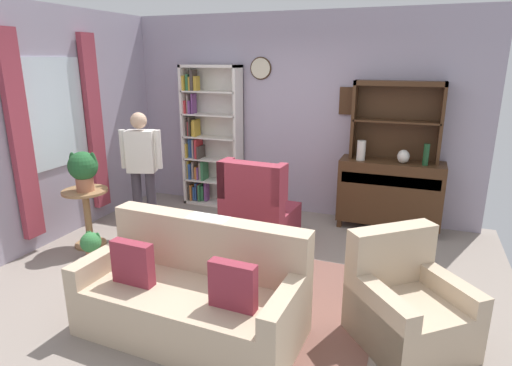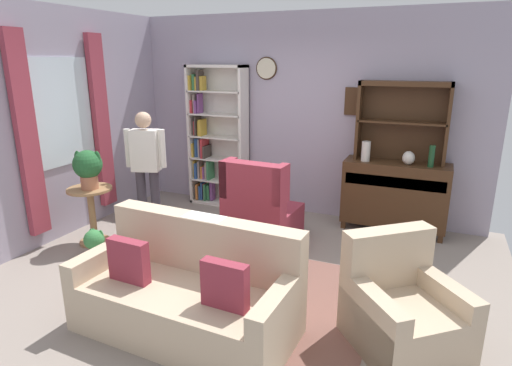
{
  "view_description": "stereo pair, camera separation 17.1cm",
  "coord_description": "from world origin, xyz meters",
  "px_view_note": "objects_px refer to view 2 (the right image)",
  "views": [
    {
      "loc": [
        1.61,
        -3.74,
        2.18
      ],
      "look_at": [
        0.1,
        0.2,
        0.95
      ],
      "focal_mm": 30.0,
      "sensor_mm": 36.0,
      "label": 1
    },
    {
      "loc": [
        1.77,
        -3.68,
        2.18
      ],
      "look_at": [
        0.1,
        0.2,
        0.95
      ],
      "focal_mm": 30.0,
      "sensor_mm": 36.0,
      "label": 2
    }
  ],
  "objects_px": {
    "bookshelf": "(214,139)",
    "couch_floral": "(189,294)",
    "sideboard_hutch": "(403,111)",
    "vase_tall": "(366,151)",
    "plant_stand": "(91,209)",
    "armchair_floral": "(402,312)",
    "wingback_chair": "(260,213)",
    "vase_round": "(409,158)",
    "book_stack": "(234,242)",
    "bottle_wine": "(432,156)",
    "coffee_table": "(232,247)",
    "person_reading": "(146,164)",
    "potted_plant_small": "(94,241)",
    "potted_plant_large": "(88,167)",
    "sideboard": "(395,193)"
  },
  "relations": [
    {
      "from": "plant_stand",
      "to": "book_stack",
      "type": "height_order",
      "value": "plant_stand"
    },
    {
      "from": "coffee_table",
      "to": "bottle_wine",
      "type": "bearing_deg",
      "value": 47.82
    },
    {
      "from": "person_reading",
      "to": "coffee_table",
      "type": "relative_size",
      "value": 1.95
    },
    {
      "from": "bookshelf",
      "to": "sideboard_hutch",
      "type": "bearing_deg",
      "value": 0.51
    },
    {
      "from": "armchair_floral",
      "to": "potted_plant_small",
      "type": "xyz_separation_m",
      "value": [
        -3.37,
        0.27,
        -0.1
      ]
    },
    {
      "from": "sideboard_hutch",
      "to": "potted_plant_large",
      "type": "distance_m",
      "value": 3.88
    },
    {
      "from": "armchair_floral",
      "to": "wingback_chair",
      "type": "distance_m",
      "value": 2.25
    },
    {
      "from": "sideboard_hutch",
      "to": "vase_tall",
      "type": "height_order",
      "value": "sideboard_hutch"
    },
    {
      "from": "couch_floral",
      "to": "person_reading",
      "type": "relative_size",
      "value": 1.18
    },
    {
      "from": "sideboard",
      "to": "potted_plant_large",
      "type": "relative_size",
      "value": 2.81
    },
    {
      "from": "sideboard_hutch",
      "to": "couch_floral",
      "type": "bearing_deg",
      "value": -113.63
    },
    {
      "from": "bookshelf",
      "to": "potted_plant_large",
      "type": "relative_size",
      "value": 4.53
    },
    {
      "from": "bottle_wine",
      "to": "book_stack",
      "type": "relative_size",
      "value": 1.69
    },
    {
      "from": "vase_tall",
      "to": "plant_stand",
      "type": "distance_m",
      "value": 3.48
    },
    {
      "from": "bottle_wine",
      "to": "coffee_table",
      "type": "distance_m",
      "value": 2.68
    },
    {
      "from": "armchair_floral",
      "to": "book_stack",
      "type": "xyz_separation_m",
      "value": [
        -1.63,
        0.36,
        0.15
      ]
    },
    {
      "from": "wingback_chair",
      "to": "couch_floral",
      "type": "bearing_deg",
      "value": -85.87
    },
    {
      "from": "bottle_wine",
      "to": "coffee_table",
      "type": "xyz_separation_m",
      "value": [
        -1.74,
        -1.92,
        -0.7
      ]
    },
    {
      "from": "plant_stand",
      "to": "book_stack",
      "type": "distance_m",
      "value": 2.03
    },
    {
      "from": "bookshelf",
      "to": "couch_floral",
      "type": "distance_m",
      "value": 3.35
    },
    {
      "from": "bookshelf",
      "to": "wingback_chair",
      "type": "distance_m",
      "value": 1.78
    },
    {
      "from": "potted_plant_small",
      "to": "person_reading",
      "type": "distance_m",
      "value": 1.14
    },
    {
      "from": "sideboard_hutch",
      "to": "coffee_table",
      "type": "height_order",
      "value": "sideboard_hutch"
    },
    {
      "from": "vase_round",
      "to": "wingback_chair",
      "type": "xyz_separation_m",
      "value": [
        -1.58,
        -0.97,
        -0.62
      ]
    },
    {
      "from": "bookshelf",
      "to": "vase_tall",
      "type": "height_order",
      "value": "bookshelf"
    },
    {
      "from": "plant_stand",
      "to": "person_reading",
      "type": "height_order",
      "value": "person_reading"
    },
    {
      "from": "bookshelf",
      "to": "vase_round",
      "type": "height_order",
      "value": "bookshelf"
    },
    {
      "from": "sideboard_hutch",
      "to": "sideboard",
      "type": "bearing_deg",
      "value": -90.0
    },
    {
      "from": "couch_floral",
      "to": "sideboard_hutch",
      "type": "bearing_deg",
      "value": 66.37
    },
    {
      "from": "person_reading",
      "to": "vase_tall",
      "type": "bearing_deg",
      "value": 25.31
    },
    {
      "from": "bookshelf",
      "to": "person_reading",
      "type": "height_order",
      "value": "bookshelf"
    },
    {
      "from": "bottle_wine",
      "to": "wingback_chair",
      "type": "bearing_deg",
      "value": -152.61
    },
    {
      "from": "sideboard",
      "to": "sideboard_hutch",
      "type": "height_order",
      "value": "sideboard_hutch"
    },
    {
      "from": "sideboard_hutch",
      "to": "potted_plant_small",
      "type": "xyz_separation_m",
      "value": [
        -3.04,
        -2.25,
        -1.37
      ]
    },
    {
      "from": "sideboard_hutch",
      "to": "armchair_floral",
      "type": "bearing_deg",
      "value": -82.57
    },
    {
      "from": "wingback_chair",
      "to": "book_stack",
      "type": "bearing_deg",
      "value": -81.65
    },
    {
      "from": "armchair_floral",
      "to": "wingback_chair",
      "type": "xyz_separation_m",
      "value": [
        -1.78,
        1.38,
        0.09
      ]
    },
    {
      "from": "plant_stand",
      "to": "coffee_table",
      "type": "relative_size",
      "value": 0.88
    },
    {
      "from": "bookshelf",
      "to": "couch_floral",
      "type": "height_order",
      "value": "bookshelf"
    },
    {
      "from": "vase_tall",
      "to": "bottle_wine",
      "type": "bearing_deg",
      "value": -0.66
    },
    {
      "from": "book_stack",
      "to": "armchair_floral",
      "type": "bearing_deg",
      "value": -12.43
    },
    {
      "from": "coffee_table",
      "to": "book_stack",
      "type": "height_order",
      "value": "book_stack"
    },
    {
      "from": "armchair_floral",
      "to": "vase_round",
      "type": "bearing_deg",
      "value": 94.85
    },
    {
      "from": "vase_tall",
      "to": "coffee_table",
      "type": "bearing_deg",
      "value": -116.45
    },
    {
      "from": "potted_plant_small",
      "to": "book_stack",
      "type": "distance_m",
      "value": 1.76
    },
    {
      "from": "bookshelf",
      "to": "vase_tall",
      "type": "relative_size",
      "value": 8.26
    },
    {
      "from": "bottle_wine",
      "to": "vase_tall",
      "type": "bearing_deg",
      "value": 179.34
    },
    {
      "from": "bottle_wine",
      "to": "book_stack",
      "type": "bearing_deg",
      "value": -130.54
    },
    {
      "from": "potted_plant_small",
      "to": "coffee_table",
      "type": "bearing_deg",
      "value": 4.59
    },
    {
      "from": "vase_round",
      "to": "book_stack",
      "type": "relative_size",
      "value": 1.07
    }
  ]
}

